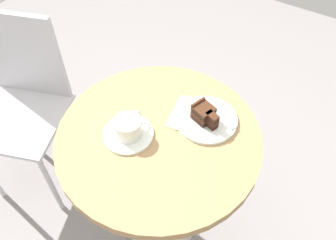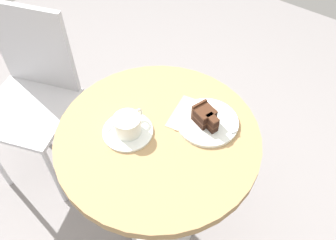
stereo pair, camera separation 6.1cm
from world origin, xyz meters
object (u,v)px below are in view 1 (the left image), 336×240
saucer (128,134)px  fork (226,118)px  cafe_chair (22,94)px  napkin (197,116)px  teaspoon (117,123)px  cake_slice (204,114)px  coffee_cup (128,127)px  cake_plate (207,120)px

saucer → fork: bearing=-48.2°
cafe_chair → napkin: bearing=-9.6°
teaspoon → cake_slice: bearing=-62.1°
coffee_cup → teaspoon: (0.01, 0.06, -0.03)m
fork → cafe_chair: (-0.17, 0.88, -0.21)m
cake_plate → fork: (0.03, -0.05, 0.01)m
teaspoon → fork: fork is taller
cake_slice → napkin: bearing=75.6°
coffee_cup → fork: (0.22, -0.24, -0.03)m
saucer → napkin: 0.24m
saucer → coffee_cup: bearing=-47.6°
saucer → cake_slice: size_ratio=1.64×
teaspoon → fork: 0.37m
coffee_cup → teaspoon: 0.07m
cake_slice → napkin: cake_slice is taller
saucer → napkin: saucer is taller
saucer → cake_slice: bearing=-46.2°
cake_slice → cafe_chair: bearing=98.7°
saucer → fork: fork is taller
fork → cafe_chair: 0.92m
fork → napkin: bearing=-130.6°
coffee_cup → fork: coffee_cup is taller
coffee_cup → cafe_chair: bearing=85.3°
saucer → coffee_cup: coffee_cup is taller
saucer → teaspoon: bearing=75.2°
saucer → cake_slice: (0.18, -0.19, 0.04)m
cake_plate → teaspoon: bearing=124.9°
fork → coffee_cup: bearing=-109.4°
coffee_cup → cake_plate: size_ratio=0.58×
cake_plate → cafe_chair: bearing=99.3°
coffee_cup → teaspoon: coffee_cup is taller
saucer → cafe_chair: cafe_chair is taller
coffee_cup → cake_slice: 0.25m
saucer → napkin: size_ratio=0.82×
cake_plate → cafe_chair: 0.86m
cake_plate → coffee_cup: bearing=134.5°
coffee_cup → napkin: size_ratio=0.59×
teaspoon → cafe_chair: size_ratio=0.11×
cake_slice → cafe_chair: 0.86m
fork → saucer: bearing=-109.4°
teaspoon → cake_plate: size_ratio=0.46×
cake_plate → fork: size_ratio=1.69×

